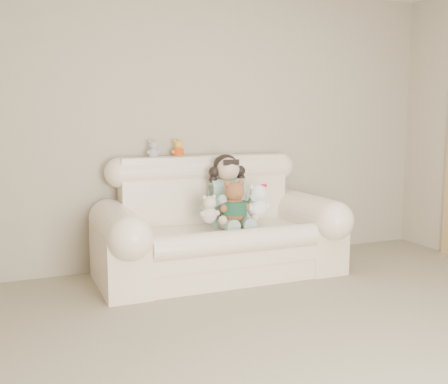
# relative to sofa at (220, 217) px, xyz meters

# --- Properties ---
(floor) EXTENTS (5.00, 5.00, 0.00)m
(floor) POSITION_rel_sofa_xyz_m (0.20, -2.00, -0.52)
(floor) COLOR #83735D
(floor) RESTS_ON ground
(wall_back) EXTENTS (4.50, 0.00, 4.50)m
(wall_back) POSITION_rel_sofa_xyz_m (0.20, 0.50, 0.78)
(wall_back) COLOR #A19A80
(wall_back) RESTS_ON ground
(sofa) EXTENTS (2.10, 0.95, 1.03)m
(sofa) POSITION_rel_sofa_xyz_m (0.00, 0.00, 0.00)
(sofa) COLOR beige
(sofa) RESTS_ON floor
(seated_child) EXTENTS (0.42, 0.50, 0.64)m
(seated_child) POSITION_rel_sofa_xyz_m (0.11, 0.08, 0.23)
(seated_child) COLOR #2A745E
(seated_child) RESTS_ON sofa
(brown_teddy) EXTENTS (0.28, 0.22, 0.42)m
(brown_teddy) POSITION_rel_sofa_xyz_m (0.07, -0.15, 0.19)
(brown_teddy) COLOR brown
(brown_teddy) RESTS_ON sofa
(white_cat) EXTENTS (0.26, 0.22, 0.37)m
(white_cat) POSITION_rel_sofa_xyz_m (0.31, -0.11, 0.17)
(white_cat) COLOR white
(white_cat) RESTS_ON sofa
(cream_teddy) EXTENTS (0.21, 0.18, 0.28)m
(cream_teddy) POSITION_rel_sofa_xyz_m (-0.14, -0.13, 0.12)
(cream_teddy) COLOR beige
(cream_teddy) RESTS_ON sofa
(yellow_mini_bear) EXTENTS (0.13, 0.10, 0.20)m
(yellow_mini_bear) POSITION_rel_sofa_xyz_m (-0.24, 0.39, 0.59)
(yellow_mini_bear) COLOR gold
(yellow_mini_bear) RESTS_ON sofa
(grey_mini_plush) EXTENTS (0.15, 0.14, 0.20)m
(grey_mini_plush) POSITION_rel_sofa_xyz_m (-0.47, 0.39, 0.59)
(grey_mini_plush) COLOR #ACACB2
(grey_mini_plush) RESTS_ON sofa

